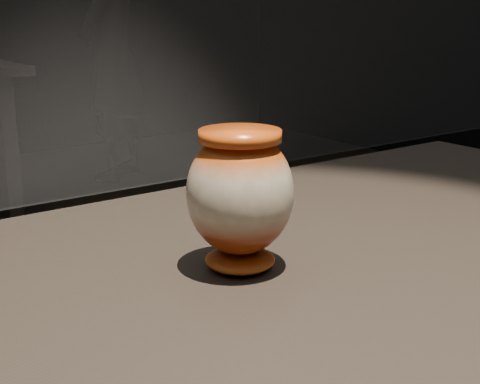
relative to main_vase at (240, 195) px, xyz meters
name	(u,v)px	position (x,y,z in m)	size (l,w,h in m)	color
main_vase	(240,195)	(0.00, 0.00, 0.00)	(0.14, 0.14, 0.17)	maroon
visitor	(113,56)	(1.62, 3.75, -0.13)	(0.63, 0.42, 1.74)	black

